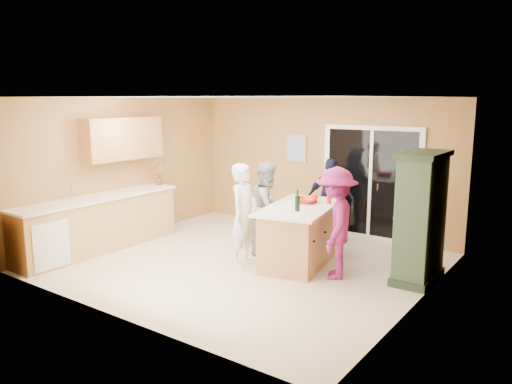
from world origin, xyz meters
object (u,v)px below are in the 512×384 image
Objects in this scene: kitchen_island at (300,237)px; woman_white at (244,215)px; woman_navy at (331,200)px; woman_magenta at (336,223)px; woman_grey at (268,207)px; green_hutch at (421,219)px.

woman_white is at bearing -148.41° from kitchen_island.
woman_magenta is (0.95, -1.71, 0.05)m from woman_navy.
green_hutch is at bearing -100.86° from woman_grey.
woman_magenta reaches higher than woman_navy.
woman_navy is 1.96m from woman_magenta.
woman_grey is 0.95× the size of woman_magenta.
kitchen_island is 1.86m from green_hutch.
green_hutch is 2.30m from woman_navy.
kitchen_island is at bearing -119.19° from woman_grey.
kitchen_island is 1.19× the size of woman_white.
kitchen_island is 1.26× the size of woman_navy.
woman_white is at bearing -97.17° from woman_magenta.
kitchen_island is 1.03× the size of green_hutch.
woman_navy is at bearing -172.59° from woman_magenta.
kitchen_island is 0.85m from woman_grey.
green_hutch reaches higher than woman_grey.
woman_navy is (0.53, 1.27, -0.01)m from woman_grey.
green_hutch is at bearing -74.24° from woman_white.
woman_grey reaches higher than kitchen_island.
woman_grey is at bearing -128.35° from woman_magenta.
woman_magenta is (1.38, 0.36, 0.01)m from woman_white.
kitchen_island is at bearing -52.87° from woman_white.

